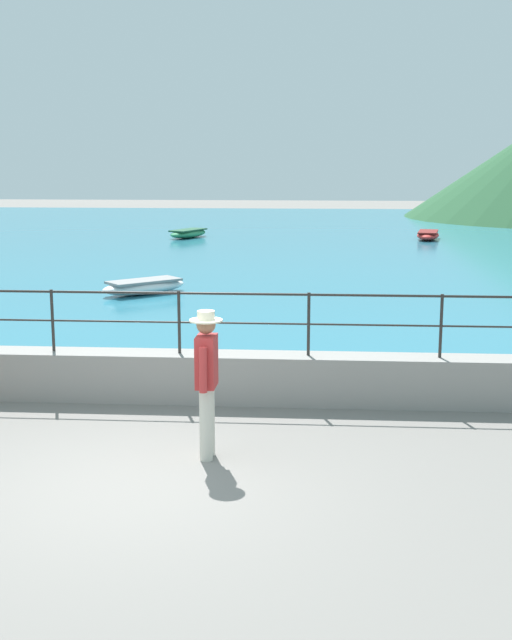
{
  "coord_description": "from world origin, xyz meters",
  "views": [
    {
      "loc": [
        1.93,
        -8.23,
        3.45
      ],
      "look_at": [
        1.06,
        3.7,
        1.1
      ],
      "focal_mm": 46.48,
      "sensor_mm": 36.0,
      "label": 1
    }
  ],
  "objects_px": {
    "person_walking": "(207,377)",
    "boat_1": "(188,233)",
    "boat_3": "(428,235)",
    "boat_0": "(144,286)"
  },
  "relations": [
    {
      "from": "person_walking",
      "to": "boat_0",
      "type": "relative_size",
      "value": 0.75
    },
    {
      "from": "person_walking",
      "to": "boat_3",
      "type": "bearing_deg",
      "value": 77.2
    },
    {
      "from": "boat_0",
      "to": "boat_3",
      "type": "height_order",
      "value": "same"
    },
    {
      "from": "boat_1",
      "to": "boat_3",
      "type": "relative_size",
      "value": 1.02
    },
    {
      "from": "person_walking",
      "to": "boat_1",
      "type": "bearing_deg",
      "value": 99.25
    },
    {
      "from": "boat_0",
      "to": "boat_1",
      "type": "bearing_deg",
      "value": 94.49
    },
    {
      "from": "boat_3",
      "to": "boat_1",
      "type": "bearing_deg",
      "value": 179.59
    },
    {
      "from": "boat_0",
      "to": "boat_3",
      "type": "relative_size",
      "value": 0.96
    },
    {
      "from": "person_walking",
      "to": "boat_1",
      "type": "distance_m",
      "value": 26.49
    },
    {
      "from": "person_walking",
      "to": "boat_0",
      "type": "bearing_deg",
      "value": 105.33
    }
  ]
}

